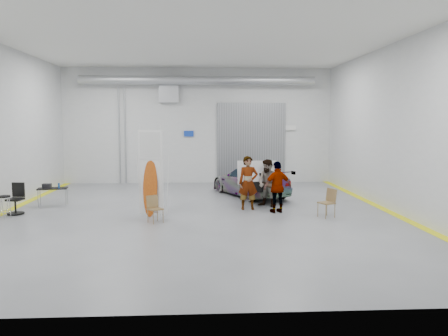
{
  "coord_description": "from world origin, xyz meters",
  "views": [
    {
      "loc": [
        0.13,
        -15.01,
        3.19
      ],
      "look_at": [
        0.98,
        1.08,
        1.5
      ],
      "focal_mm": 35.0,
      "sensor_mm": 36.0,
      "label": 1
    }
  ],
  "objects_px": {
    "person_b": "(268,183)",
    "folding_chair_far": "(326,208)",
    "shop_stool": "(5,207)",
    "sedan_car": "(250,181)",
    "person_a": "(248,183)",
    "office_chair": "(16,201)",
    "person_c": "(278,187)",
    "folding_chair_near": "(155,214)",
    "surfboard_display": "(153,180)",
    "work_table": "(51,188)"
  },
  "relations": [
    {
      "from": "person_b",
      "to": "folding_chair_far",
      "type": "relative_size",
      "value": 1.88
    },
    {
      "from": "folding_chair_far",
      "to": "shop_stool",
      "type": "bearing_deg",
      "value": -117.32
    },
    {
      "from": "sedan_car",
      "to": "folding_chair_far",
      "type": "relative_size",
      "value": 4.7
    },
    {
      "from": "person_a",
      "to": "office_chair",
      "type": "distance_m",
      "value": 8.2
    },
    {
      "from": "person_b",
      "to": "person_c",
      "type": "height_order",
      "value": "person_c"
    },
    {
      "from": "sedan_car",
      "to": "person_a",
      "type": "xyz_separation_m",
      "value": [
        -0.41,
        -3.0,
        0.33
      ]
    },
    {
      "from": "person_a",
      "to": "office_chair",
      "type": "xyz_separation_m",
      "value": [
        -8.17,
        -0.39,
        -0.51
      ]
    },
    {
      "from": "person_a",
      "to": "folding_chair_near",
      "type": "bearing_deg",
      "value": -149.78
    },
    {
      "from": "person_c",
      "to": "surfboard_display",
      "type": "xyz_separation_m",
      "value": [
        -4.33,
        -0.43,
        0.35
      ]
    },
    {
      "from": "person_a",
      "to": "work_table",
      "type": "height_order",
      "value": "person_a"
    },
    {
      "from": "surfboard_display",
      "to": "folding_chair_near",
      "type": "bearing_deg",
      "value": -62.38
    },
    {
      "from": "surfboard_display",
      "to": "folding_chair_far",
      "type": "relative_size",
      "value": 3.24
    },
    {
      "from": "surfboard_display",
      "to": "folding_chair_near",
      "type": "distance_m",
      "value": 1.35
    },
    {
      "from": "person_a",
      "to": "person_b",
      "type": "xyz_separation_m",
      "value": [
        0.8,
        0.44,
        -0.08
      ]
    },
    {
      "from": "folding_chair_near",
      "to": "office_chair",
      "type": "distance_m",
      "value": 5.23
    },
    {
      "from": "surfboard_display",
      "to": "shop_stool",
      "type": "relative_size",
      "value": 4.04
    },
    {
      "from": "person_a",
      "to": "person_b",
      "type": "bearing_deg",
      "value": 27.09
    },
    {
      "from": "person_a",
      "to": "folding_chair_near",
      "type": "distance_m",
      "value": 3.81
    },
    {
      "from": "person_b",
      "to": "folding_chair_near",
      "type": "bearing_deg",
      "value": -108.28
    },
    {
      "from": "person_c",
      "to": "office_chair",
      "type": "distance_m",
      "value": 9.16
    },
    {
      "from": "person_b",
      "to": "folding_chair_far",
      "type": "height_order",
      "value": "person_b"
    },
    {
      "from": "sedan_car",
      "to": "person_a",
      "type": "height_order",
      "value": "person_a"
    },
    {
      "from": "person_a",
      "to": "folding_chair_far",
      "type": "xyz_separation_m",
      "value": [
        2.49,
        -1.46,
        -0.68
      ]
    },
    {
      "from": "person_a",
      "to": "surfboard_display",
      "type": "height_order",
      "value": "surfboard_display"
    },
    {
      "from": "folding_chair_near",
      "to": "folding_chair_far",
      "type": "bearing_deg",
      "value": -30.79
    },
    {
      "from": "person_b",
      "to": "folding_chair_near",
      "type": "distance_m",
      "value": 4.7
    },
    {
      "from": "person_a",
      "to": "work_table",
      "type": "xyz_separation_m",
      "value": [
        -7.47,
        1.13,
        -0.3
      ]
    },
    {
      "from": "person_a",
      "to": "person_b",
      "type": "relative_size",
      "value": 1.09
    },
    {
      "from": "folding_chair_near",
      "to": "folding_chair_far",
      "type": "height_order",
      "value": "folding_chair_far"
    },
    {
      "from": "person_b",
      "to": "person_c",
      "type": "bearing_deg",
      "value": -40.11
    },
    {
      "from": "person_a",
      "to": "shop_stool",
      "type": "distance_m",
      "value": 8.34
    },
    {
      "from": "shop_stool",
      "to": "office_chair",
      "type": "xyz_separation_m",
      "value": [
        0.07,
        0.72,
        0.09
      ]
    },
    {
      "from": "folding_chair_near",
      "to": "work_table",
      "type": "distance_m",
      "value": 5.3
    },
    {
      "from": "sedan_car",
      "to": "shop_stool",
      "type": "bearing_deg",
      "value": 1.76
    },
    {
      "from": "person_c",
      "to": "folding_chair_far",
      "type": "distance_m",
      "value": 1.83
    },
    {
      "from": "person_b",
      "to": "office_chair",
      "type": "relative_size",
      "value": 1.69
    },
    {
      "from": "folding_chair_far",
      "to": "folding_chair_near",
      "type": "bearing_deg",
      "value": -110.43
    },
    {
      "from": "person_b",
      "to": "sedan_car",
      "type": "bearing_deg",
      "value": 139.41
    },
    {
      "from": "sedan_car",
      "to": "folding_chair_far",
      "type": "xyz_separation_m",
      "value": [
        2.07,
        -4.46,
        -0.36
      ]
    },
    {
      "from": "surfboard_display",
      "to": "work_table",
      "type": "bearing_deg",
      "value": 168.88
    },
    {
      "from": "folding_chair_near",
      "to": "folding_chair_far",
      "type": "distance_m",
      "value": 5.69
    },
    {
      "from": "person_b",
      "to": "surfboard_display",
      "type": "relative_size",
      "value": 0.58
    },
    {
      "from": "person_a",
      "to": "folding_chair_near",
      "type": "xyz_separation_m",
      "value": [
        -3.18,
        -1.96,
        -0.72
      ]
    },
    {
      "from": "folding_chair_near",
      "to": "sedan_car",
      "type": "bearing_deg",
      "value": 18.23
    },
    {
      "from": "person_c",
      "to": "surfboard_display",
      "type": "bearing_deg",
      "value": -12.0
    },
    {
      "from": "sedan_car",
      "to": "office_chair",
      "type": "height_order",
      "value": "sedan_car"
    },
    {
      "from": "folding_chair_near",
      "to": "office_chair",
      "type": "bearing_deg",
      "value": 126.71
    },
    {
      "from": "shop_stool",
      "to": "work_table",
      "type": "xyz_separation_m",
      "value": [
        0.77,
        2.24,
        0.3
      ]
    },
    {
      "from": "person_b",
      "to": "shop_stool",
      "type": "xyz_separation_m",
      "value": [
        -9.05,
        -1.55,
        -0.52
      ]
    },
    {
      "from": "person_a",
      "to": "person_c",
      "type": "bearing_deg",
      "value": -33.98
    }
  ]
}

